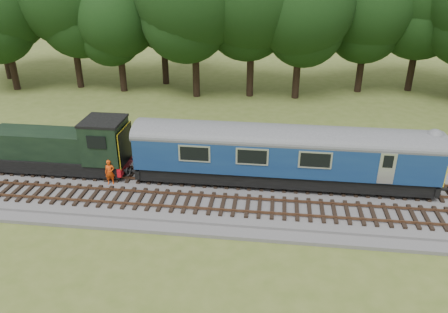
# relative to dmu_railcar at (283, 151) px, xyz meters

# --- Properties ---
(ground) EXTENTS (120.00, 120.00, 0.00)m
(ground) POSITION_rel_dmu_railcar_xyz_m (-2.63, -1.40, -2.61)
(ground) COLOR #4E6023
(ground) RESTS_ON ground
(ballast) EXTENTS (70.00, 7.00, 0.35)m
(ballast) POSITION_rel_dmu_railcar_xyz_m (-2.63, -1.40, -2.43)
(ballast) COLOR #4C4C4F
(ballast) RESTS_ON ground
(track_north) EXTENTS (67.20, 2.40, 0.21)m
(track_north) POSITION_rel_dmu_railcar_xyz_m (-2.63, -0.00, -2.19)
(track_north) COLOR black
(track_north) RESTS_ON ballast
(track_south) EXTENTS (67.20, 2.40, 0.21)m
(track_south) POSITION_rel_dmu_railcar_xyz_m (-2.63, -3.00, -2.19)
(track_south) COLOR black
(track_south) RESTS_ON ballast
(fence) EXTENTS (64.00, 0.12, 1.00)m
(fence) POSITION_rel_dmu_railcar_xyz_m (-2.63, 3.10, -2.61)
(fence) COLOR #6B6054
(fence) RESTS_ON ground
(tree_line) EXTENTS (70.00, 8.00, 18.00)m
(tree_line) POSITION_rel_dmu_railcar_xyz_m (-2.63, 20.60, -2.61)
(tree_line) COLOR black
(tree_line) RESTS_ON ground
(dmu_railcar) EXTENTS (18.05, 2.86, 3.88)m
(dmu_railcar) POSITION_rel_dmu_railcar_xyz_m (0.00, 0.00, 0.00)
(dmu_railcar) COLOR black
(dmu_railcar) RESTS_ON ground
(shunter_loco) EXTENTS (8.91, 2.60, 3.38)m
(shunter_loco) POSITION_rel_dmu_railcar_xyz_m (-13.93, 0.00, -0.63)
(shunter_loco) COLOR black
(shunter_loco) RESTS_ON ground
(worker) EXTENTS (0.67, 0.53, 1.61)m
(worker) POSITION_rel_dmu_railcar_xyz_m (-10.58, -1.36, -1.45)
(worker) COLOR #E1440B
(worker) RESTS_ON ballast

